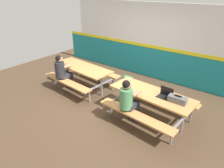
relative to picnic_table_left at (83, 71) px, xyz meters
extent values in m
cube|color=#4C3826|center=(1.28, -0.18, -0.59)|extent=(10.00, 10.00, 0.02)
cube|color=teal|center=(1.28, 2.17, -0.03)|extent=(8.00, 0.12, 1.10)
cube|color=yellow|center=(1.28, 2.11, 0.57)|extent=(8.00, 0.03, 0.10)
cube|color=silver|center=(1.28, 2.17, 1.32)|extent=(6.72, 0.12, 1.40)
cube|color=tan|center=(0.00, 0.00, 0.14)|extent=(2.11, 0.91, 0.04)
cube|color=tan|center=(-0.05, -0.63, -0.15)|extent=(1.97, 0.43, 0.04)
cube|color=tan|center=(0.05, 0.63, -0.15)|extent=(1.97, 0.43, 0.04)
cube|color=gray|center=(-0.85, 0.07, -0.23)|extent=(0.04, 0.04, 0.70)
cube|color=gray|center=(-0.85, 0.07, -0.19)|extent=(0.16, 1.55, 0.04)
cube|color=gray|center=(-0.89, -0.44, -0.37)|extent=(0.04, 0.04, 0.41)
cube|color=gray|center=(-0.81, 0.57, -0.37)|extent=(0.04, 0.04, 0.41)
cube|color=gray|center=(0.85, -0.07, -0.23)|extent=(0.04, 0.04, 0.70)
cube|color=gray|center=(0.85, -0.07, -0.19)|extent=(0.16, 1.55, 0.04)
cube|color=gray|center=(0.81, -0.57, -0.37)|extent=(0.04, 0.04, 0.41)
cube|color=gray|center=(0.89, 0.44, -0.37)|extent=(0.04, 0.04, 0.41)
cube|color=tan|center=(2.56, -0.23, 0.14)|extent=(2.11, 0.91, 0.04)
cube|color=tan|center=(2.51, -0.86, -0.15)|extent=(1.97, 0.43, 0.04)
cube|color=tan|center=(2.61, 0.40, -0.15)|extent=(1.97, 0.43, 0.04)
cube|color=gray|center=(1.72, -0.16, -0.23)|extent=(0.04, 0.04, 0.70)
cube|color=gray|center=(1.72, -0.16, -0.19)|extent=(0.16, 1.55, 0.04)
cube|color=gray|center=(1.68, -0.67, -0.37)|extent=(0.04, 0.04, 0.41)
cube|color=gray|center=(1.76, 0.34, -0.37)|extent=(0.04, 0.04, 0.41)
cube|color=gray|center=(3.41, -0.29, -0.23)|extent=(0.04, 0.04, 0.70)
cube|color=gray|center=(3.41, -0.29, -0.19)|extent=(0.16, 1.55, 0.04)
cube|color=gray|center=(3.37, -0.80, -0.37)|extent=(0.04, 0.04, 0.41)
cube|color=gray|center=(3.45, 0.21, -0.37)|extent=(0.04, 0.04, 0.41)
cylinder|color=#2D2D38|center=(-0.40, -0.28, -0.35)|extent=(0.11, 0.11, 0.45)
cylinder|color=#2D2D38|center=(-0.22, -0.30, -0.35)|extent=(0.11, 0.11, 0.45)
cube|color=#2D2D38|center=(-0.32, -0.44, -0.07)|extent=(0.33, 0.40, 0.12)
cylinder|color=#26262B|center=(-0.34, -0.61, 0.17)|extent=(0.30, 0.30, 0.48)
cylinder|color=#A57A5B|center=(-0.46, -0.40, 0.27)|extent=(0.10, 0.31, 0.08)
cylinder|color=#A57A5B|center=(-0.18, -0.42, 0.27)|extent=(0.10, 0.31, 0.08)
sphere|color=#A57A5B|center=(-0.33, -0.59, 0.50)|extent=(0.20, 0.20, 0.20)
sphere|color=black|center=(-0.34, -0.62, 0.54)|extent=(0.18, 0.18, 0.18)
cylinder|color=#2D2D38|center=(2.17, -0.51, -0.35)|extent=(0.11, 0.11, 0.45)
cylinder|color=#2D2D38|center=(2.35, -0.53, -0.35)|extent=(0.11, 0.11, 0.45)
cube|color=#2D2D38|center=(2.25, -0.67, -0.07)|extent=(0.33, 0.40, 0.12)
cylinder|color=#4C8C59|center=(2.24, -0.84, 0.17)|extent=(0.30, 0.30, 0.48)
cylinder|color=#A57A5B|center=(2.11, -0.63, 0.27)|extent=(0.10, 0.31, 0.08)
cylinder|color=#A57A5B|center=(2.39, -0.65, 0.27)|extent=(0.10, 0.31, 0.08)
sphere|color=#A57A5B|center=(2.24, -0.82, 0.50)|extent=(0.20, 0.20, 0.20)
sphere|color=black|center=(2.23, -0.85, 0.54)|extent=(0.18, 0.18, 0.18)
cube|color=black|center=(2.90, -0.26, 0.17)|extent=(0.34, 0.24, 0.01)
cube|color=black|center=(2.90, -0.15, 0.28)|extent=(0.32, 0.03, 0.21)
cube|color=#595B60|center=(3.21, -0.28, 0.23)|extent=(0.40, 0.18, 0.14)
cube|color=black|center=(3.21, -0.28, 0.33)|extent=(0.16, 0.02, 0.02)
cube|color=#3F724C|center=(1.24, 0.78, -0.36)|extent=(0.30, 0.18, 0.44)
cube|color=#3F724C|center=(1.24, 0.89, -0.42)|extent=(0.21, 0.04, 0.19)
camera|label=1|loc=(4.36, -4.16, 2.47)|focal=32.06mm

